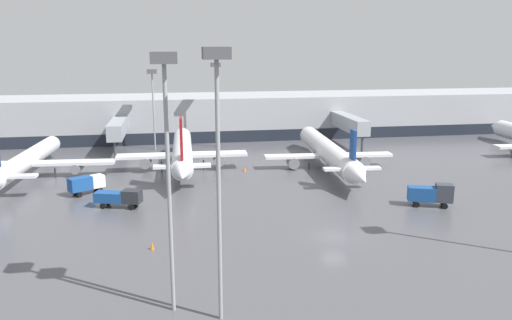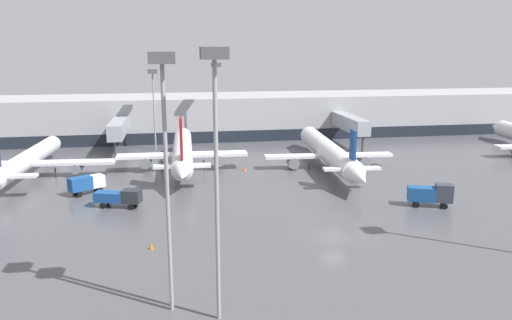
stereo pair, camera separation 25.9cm
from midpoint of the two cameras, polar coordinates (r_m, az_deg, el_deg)
ground_plane at (r=53.43m, az=8.83°, el=-8.66°), size 320.00×320.00×0.00m
terminal_building at (r=111.07m, az=-1.25°, el=5.13°), size 160.00×31.41×9.00m
parked_jet_0 at (r=82.73m, az=-24.85°, el=-0.06°), size 26.14×32.16×9.61m
parked_jet_1 at (r=82.11m, az=8.19°, el=0.93°), size 21.08×38.38×8.42m
parked_jet_3 at (r=80.47m, az=-8.51°, el=0.95°), size 20.75×34.46×10.10m
service_truck_0 at (r=65.55m, az=19.27°, el=-3.65°), size 5.55×3.36×2.93m
service_truck_1 at (r=63.84m, az=-15.47°, el=-4.09°), size 6.00×3.34×2.30m
service_truck_2 at (r=70.82m, az=-18.94°, el=-2.52°), size 4.78×3.96×2.47m
traffic_cone_0 at (r=50.66m, az=-11.95°, el=-9.58°), size 0.43×0.43×0.74m
traffic_cone_1 at (r=79.63m, az=-1.40°, el=-1.06°), size 0.48×0.48×0.59m
apron_light_mast_0 at (r=96.72m, az=-11.83°, el=8.37°), size 1.80×1.80×15.27m
apron_light_mast_2 at (r=33.42m, az=-4.66°, el=5.52°), size 1.80×1.80×19.45m
apron_light_mast_3 at (r=35.14m, az=-10.47°, el=5.35°), size 1.80×1.80×19.13m
apron_light_mast_4 at (r=97.29m, az=-4.70°, el=9.10°), size 1.80×1.80×16.41m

